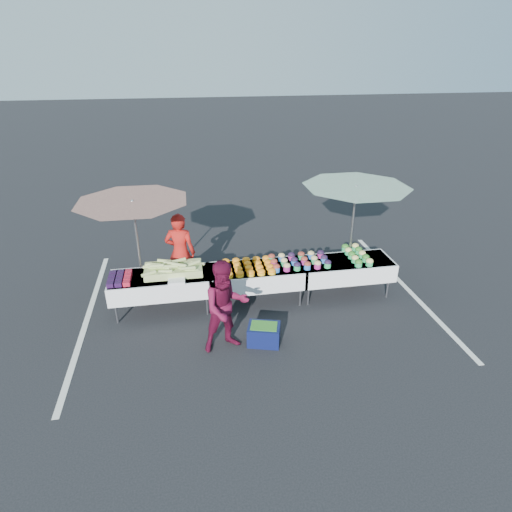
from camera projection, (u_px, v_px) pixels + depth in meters
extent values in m
plane|color=black|center=(256.00, 301.00, 8.49)|extent=(80.00, 80.00, 0.00)
cube|color=silver|center=(88.00, 317.00, 8.00)|extent=(0.10, 5.00, 0.00)
cube|color=silver|center=(406.00, 287.00, 8.99)|extent=(0.10, 5.00, 0.00)
cube|color=white|center=(160.00, 276.00, 7.89)|extent=(1.80, 0.75, 0.04)
cube|color=white|center=(161.00, 284.00, 7.96)|extent=(1.86, 0.81, 0.36)
cylinder|color=slate|center=(117.00, 314.00, 7.74)|extent=(0.04, 0.04, 0.39)
cylinder|color=slate|center=(120.00, 297.00, 8.26)|extent=(0.04, 0.04, 0.39)
cylinder|color=slate|center=(207.00, 305.00, 7.99)|extent=(0.04, 0.04, 0.39)
cylinder|color=slate|center=(205.00, 290.00, 8.52)|extent=(0.04, 0.04, 0.39)
cube|color=white|center=(256.00, 269.00, 8.17)|extent=(1.80, 0.75, 0.04)
cube|color=white|center=(256.00, 276.00, 8.24)|extent=(1.86, 0.81, 0.36)
cylinder|color=slate|center=(216.00, 305.00, 8.02)|extent=(0.04, 0.04, 0.39)
cylinder|color=slate|center=(213.00, 289.00, 8.54)|extent=(0.04, 0.04, 0.39)
cylinder|color=slate|center=(300.00, 297.00, 8.27)|extent=(0.04, 0.04, 0.39)
cylinder|color=slate|center=(293.00, 282.00, 8.80)|extent=(0.04, 0.04, 0.39)
cube|color=white|center=(346.00, 261.00, 8.45)|extent=(1.80, 0.75, 0.04)
cube|color=white|center=(345.00, 269.00, 8.52)|extent=(1.86, 0.81, 0.36)
cylinder|color=slate|center=(308.00, 296.00, 8.30)|extent=(0.04, 0.04, 0.39)
cylinder|color=slate|center=(300.00, 281.00, 8.82)|extent=(0.04, 0.04, 0.39)
cylinder|color=slate|center=(387.00, 289.00, 8.55)|extent=(0.04, 0.04, 0.39)
cylinder|color=slate|center=(375.00, 275.00, 9.07)|extent=(0.04, 0.04, 0.39)
cube|color=black|center=(110.00, 285.00, 7.50)|extent=(0.12, 0.12, 0.08)
cube|color=black|center=(111.00, 281.00, 7.62)|extent=(0.12, 0.12, 0.08)
cube|color=black|center=(112.00, 277.00, 7.74)|extent=(0.12, 0.12, 0.08)
cube|color=black|center=(113.00, 274.00, 7.87)|extent=(0.12, 0.12, 0.08)
cube|color=black|center=(118.00, 284.00, 7.52)|extent=(0.12, 0.12, 0.08)
cube|color=black|center=(119.00, 280.00, 7.64)|extent=(0.12, 0.12, 0.08)
cube|color=black|center=(120.00, 277.00, 7.77)|extent=(0.12, 0.12, 0.08)
cube|color=black|center=(121.00, 273.00, 7.89)|extent=(0.12, 0.12, 0.08)
cube|color=maroon|center=(127.00, 283.00, 7.54)|extent=(0.12, 0.12, 0.08)
cube|color=maroon|center=(127.00, 280.00, 7.66)|extent=(0.12, 0.12, 0.08)
cube|color=maroon|center=(128.00, 276.00, 7.79)|extent=(0.12, 0.12, 0.08)
cube|color=maroon|center=(129.00, 272.00, 7.91)|extent=(0.12, 0.12, 0.08)
cube|color=#94AB57|center=(173.00, 270.00, 7.94)|extent=(1.05, 0.55, 0.14)
cylinder|color=#94AB57|center=(190.00, 263.00, 8.10)|extent=(0.27, 0.09, 0.10)
cylinder|color=#94AB57|center=(152.00, 265.00, 7.87)|extent=(0.27, 0.14, 0.07)
cylinder|color=#94AB57|center=(179.00, 265.00, 7.80)|extent=(0.27, 0.14, 0.09)
cylinder|color=#94AB57|center=(150.00, 269.00, 7.88)|extent=(0.27, 0.15, 0.10)
cylinder|color=#94AB57|center=(163.00, 267.00, 7.82)|extent=(0.27, 0.15, 0.08)
cylinder|color=#94AB57|center=(171.00, 263.00, 7.91)|extent=(0.27, 0.10, 0.10)
cylinder|color=#94AB57|center=(171.00, 266.00, 7.80)|extent=(0.27, 0.07, 0.08)
cylinder|color=#94AB57|center=(166.00, 271.00, 7.72)|extent=(0.27, 0.14, 0.09)
cylinder|color=#94AB57|center=(164.00, 261.00, 8.04)|extent=(0.27, 0.12, 0.08)
cylinder|color=#94AB57|center=(198.00, 263.00, 8.07)|extent=(0.27, 0.16, 0.08)
cylinder|color=#94AB57|center=(156.00, 267.00, 7.81)|extent=(0.27, 0.11, 0.07)
cylinder|color=#94AB57|center=(168.00, 274.00, 7.70)|extent=(0.27, 0.10, 0.07)
cylinder|color=#94AB57|center=(179.00, 261.00, 8.03)|extent=(0.27, 0.12, 0.08)
cylinder|color=#94AB57|center=(149.00, 274.00, 7.64)|extent=(0.27, 0.15, 0.08)
cylinder|color=#94AB57|center=(154.00, 265.00, 7.86)|extent=(0.27, 0.10, 0.08)
cylinder|color=#94AB57|center=(185.00, 266.00, 7.89)|extent=(0.27, 0.16, 0.10)
cylinder|color=#94AB57|center=(157.00, 266.00, 7.77)|extent=(0.27, 0.12, 0.09)
cylinder|color=#94AB57|center=(188.00, 268.00, 7.72)|extent=(0.27, 0.09, 0.07)
cylinder|color=#94AB57|center=(192.00, 270.00, 7.78)|extent=(0.27, 0.10, 0.09)
cylinder|color=#94AB57|center=(187.00, 270.00, 7.83)|extent=(0.27, 0.12, 0.09)
cylinder|color=#94AB57|center=(179.00, 262.00, 8.14)|extent=(0.27, 0.10, 0.08)
cylinder|color=#94AB57|center=(193.00, 264.00, 7.93)|extent=(0.27, 0.14, 0.10)
cylinder|color=#94AB57|center=(190.00, 262.00, 8.15)|extent=(0.27, 0.12, 0.07)
cube|color=white|center=(177.00, 281.00, 7.66)|extent=(0.30, 0.25, 0.05)
cylinder|color=#FAAF1B|center=(229.00, 276.00, 7.82)|extent=(0.15, 0.15, 0.05)
ellipsoid|color=#F3590D|center=(229.00, 274.00, 7.80)|extent=(0.15, 0.15, 0.08)
cylinder|color=#FAAF1B|center=(228.00, 271.00, 7.98)|extent=(0.15, 0.15, 0.05)
ellipsoid|color=#F3590D|center=(228.00, 269.00, 7.96)|extent=(0.15, 0.15, 0.08)
cylinder|color=#FAAF1B|center=(227.00, 267.00, 8.14)|extent=(0.15, 0.15, 0.05)
ellipsoid|color=#F3590D|center=(227.00, 265.00, 8.12)|extent=(0.15, 0.15, 0.08)
cylinder|color=#FAAF1B|center=(226.00, 263.00, 8.30)|extent=(0.15, 0.15, 0.05)
ellipsoid|color=#F3590D|center=(226.00, 261.00, 8.28)|extent=(0.15, 0.15, 0.08)
cylinder|color=#FAAF1B|center=(240.00, 275.00, 7.85)|extent=(0.15, 0.15, 0.05)
ellipsoid|color=#F3590D|center=(240.00, 273.00, 7.83)|extent=(0.15, 0.15, 0.08)
cylinder|color=#FAAF1B|center=(239.00, 270.00, 8.01)|extent=(0.15, 0.15, 0.05)
ellipsoid|color=#F3590D|center=(239.00, 269.00, 7.99)|extent=(0.15, 0.15, 0.08)
cylinder|color=#FAAF1B|center=(237.00, 266.00, 8.17)|extent=(0.15, 0.15, 0.05)
ellipsoid|color=#F3590D|center=(237.00, 264.00, 8.15)|extent=(0.15, 0.15, 0.08)
cylinder|color=#FAAF1B|center=(236.00, 262.00, 8.33)|extent=(0.15, 0.15, 0.05)
ellipsoid|color=#F3590D|center=(236.00, 260.00, 8.31)|extent=(0.15, 0.15, 0.08)
cylinder|color=#FAAF1B|center=(251.00, 274.00, 7.88)|extent=(0.15, 0.15, 0.05)
ellipsoid|color=#F3590D|center=(251.00, 272.00, 7.86)|extent=(0.15, 0.15, 0.08)
cylinder|color=#FAAF1B|center=(249.00, 270.00, 8.04)|extent=(0.15, 0.15, 0.05)
ellipsoid|color=#F3590D|center=(249.00, 268.00, 8.02)|extent=(0.15, 0.15, 0.08)
cylinder|color=#FAAF1B|center=(248.00, 265.00, 8.20)|extent=(0.15, 0.15, 0.05)
ellipsoid|color=#F3590D|center=(248.00, 263.00, 8.18)|extent=(0.15, 0.15, 0.08)
cylinder|color=#FAAF1B|center=(246.00, 261.00, 8.36)|extent=(0.15, 0.15, 0.05)
ellipsoid|color=#F3590D|center=(246.00, 259.00, 8.34)|extent=(0.15, 0.15, 0.08)
cylinder|color=#FAAF1B|center=(261.00, 273.00, 7.91)|extent=(0.15, 0.15, 0.05)
ellipsoid|color=#F3590D|center=(261.00, 271.00, 7.90)|extent=(0.15, 0.15, 0.08)
cylinder|color=#FAAF1B|center=(260.00, 269.00, 8.07)|extent=(0.15, 0.15, 0.05)
ellipsoid|color=#F3590D|center=(260.00, 267.00, 8.05)|extent=(0.15, 0.15, 0.08)
cylinder|color=#FAAF1B|center=(258.00, 265.00, 8.23)|extent=(0.15, 0.15, 0.05)
ellipsoid|color=#F3590D|center=(258.00, 263.00, 8.21)|extent=(0.15, 0.15, 0.08)
cylinder|color=#FAAF1B|center=(256.00, 260.00, 8.39)|extent=(0.15, 0.15, 0.05)
ellipsoid|color=#F3590D|center=(256.00, 259.00, 8.37)|extent=(0.15, 0.15, 0.08)
cylinder|color=#FAAF1B|center=(272.00, 272.00, 7.94)|extent=(0.15, 0.15, 0.05)
ellipsoid|color=#F3590D|center=(272.00, 270.00, 7.93)|extent=(0.15, 0.15, 0.08)
cylinder|color=#FAAF1B|center=(270.00, 268.00, 8.10)|extent=(0.15, 0.15, 0.05)
ellipsoid|color=#F3590D|center=(270.00, 266.00, 8.09)|extent=(0.15, 0.15, 0.08)
cylinder|color=#FAAF1B|center=(268.00, 264.00, 8.26)|extent=(0.15, 0.15, 0.05)
ellipsoid|color=#F3590D|center=(268.00, 262.00, 8.25)|extent=(0.15, 0.15, 0.08)
cylinder|color=#FAAF1B|center=(266.00, 260.00, 8.42)|extent=(0.15, 0.15, 0.05)
ellipsoid|color=#F3590D|center=(266.00, 258.00, 8.40)|extent=(0.15, 0.15, 0.08)
cylinder|color=blue|center=(276.00, 269.00, 8.00)|extent=(0.13, 0.13, 0.10)
ellipsoid|color=maroon|center=(276.00, 266.00, 7.98)|extent=(0.14, 0.14, 0.10)
cylinder|color=#A22273|center=(274.00, 264.00, 8.20)|extent=(0.13, 0.13, 0.10)
ellipsoid|color=maroon|center=(274.00, 261.00, 8.17)|extent=(0.14, 0.14, 0.10)
cylinder|color=green|center=(272.00, 259.00, 8.39)|extent=(0.13, 0.13, 0.10)
ellipsoid|color=maroon|center=(272.00, 256.00, 8.37)|extent=(0.14, 0.14, 0.10)
cylinder|color=#A22273|center=(287.00, 268.00, 8.03)|extent=(0.13, 0.13, 0.10)
ellipsoid|color=tan|center=(287.00, 266.00, 8.01)|extent=(0.14, 0.14, 0.10)
cylinder|color=green|center=(284.00, 263.00, 8.23)|extent=(0.13, 0.13, 0.10)
ellipsoid|color=tan|center=(284.00, 260.00, 8.20)|extent=(0.14, 0.14, 0.10)
cylinder|color=blue|center=(282.00, 258.00, 8.42)|extent=(0.13, 0.13, 0.10)
ellipsoid|color=tan|center=(282.00, 255.00, 8.40)|extent=(0.14, 0.14, 0.10)
cylinder|color=green|center=(297.00, 268.00, 8.06)|extent=(0.13, 0.13, 0.10)
ellipsoid|color=black|center=(297.00, 265.00, 8.04)|extent=(0.14, 0.14, 0.10)
cylinder|color=blue|center=(294.00, 262.00, 8.26)|extent=(0.13, 0.13, 0.10)
ellipsoid|color=black|center=(294.00, 260.00, 8.23)|extent=(0.14, 0.14, 0.10)
cylinder|color=#A22273|center=(291.00, 257.00, 8.45)|extent=(0.13, 0.13, 0.10)
ellipsoid|color=black|center=(291.00, 255.00, 8.43)|extent=(0.14, 0.14, 0.10)
cylinder|color=blue|center=(307.00, 267.00, 8.09)|extent=(0.13, 0.13, 0.10)
ellipsoid|color=maroon|center=(307.00, 264.00, 8.07)|extent=(0.14, 0.14, 0.10)
cylinder|color=#A22273|center=(304.00, 262.00, 8.29)|extent=(0.13, 0.13, 0.10)
ellipsoid|color=maroon|center=(304.00, 259.00, 8.26)|extent=(0.14, 0.14, 0.10)
cylinder|color=green|center=(301.00, 257.00, 8.48)|extent=(0.13, 0.13, 0.10)
ellipsoid|color=maroon|center=(301.00, 254.00, 8.46)|extent=(0.14, 0.14, 0.10)
cylinder|color=#A22273|center=(317.00, 266.00, 8.13)|extent=(0.13, 0.13, 0.10)
ellipsoid|color=tan|center=(318.00, 263.00, 8.10)|extent=(0.14, 0.14, 0.10)
cylinder|color=green|center=(314.00, 261.00, 8.32)|extent=(0.13, 0.13, 0.10)
ellipsoid|color=tan|center=(314.00, 258.00, 8.29)|extent=(0.14, 0.14, 0.10)
cylinder|color=blue|center=(311.00, 256.00, 8.52)|extent=(0.13, 0.13, 0.10)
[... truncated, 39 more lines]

